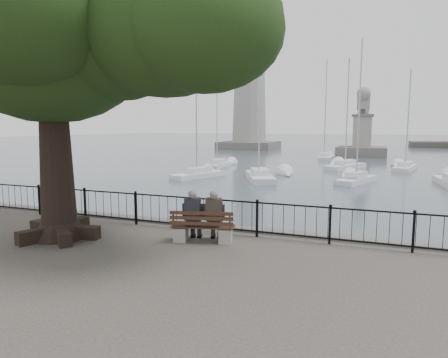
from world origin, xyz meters
The scene contains 15 objects.
harbor centered at (0.00, 3.00, -0.50)m, with size 260.00×260.00×1.20m.
railing centered at (0.00, 2.50, 0.56)m, with size 22.06×0.06×1.00m.
bench centered at (-0.21, 1.46, 0.31)m, with size 1.77×0.91×0.90m.
person_left centered at (-0.49, 1.49, 0.65)m, with size 0.52×0.76×1.42m.
person_right centered at (0.07, 1.63, 0.65)m, with size 0.52×0.76×1.42m.
tree centered at (-3.36, 0.57, 5.60)m, with size 10.42×7.27×8.51m.
lighthouse centered at (-18.00, 62.00, 11.57)m, with size 9.74×9.74×29.89m.
lion_monument centered at (2.00, 49.92, 1.39)m, with size 6.45×6.45×9.40m.
sailboat_a centered at (-9.33, 20.92, -0.70)m, with size 3.04×5.26×9.60m.
sailboat_b centered at (-4.32, 21.36, -0.63)m, with size 3.86×6.11×13.34m.
sailboat_c centered at (2.72, 22.42, -0.68)m, with size 2.85×4.98×10.34m.
sailboat_e centered at (-10.93, 29.17, -0.64)m, with size 1.66×4.95×11.82m.
sailboat_f centered at (1.21, 32.17, -0.69)m, with size 3.75×5.84×10.68m.
sailboat_g centered at (6.56, 32.94, -0.71)m, with size 2.50×5.35×9.41m.
sailboat_h centered at (-2.13, 42.83, -0.64)m, with size 2.19×5.51×12.26m.
Camera 1 is at (4.08, -8.08, 3.11)m, focal length 32.00 mm.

